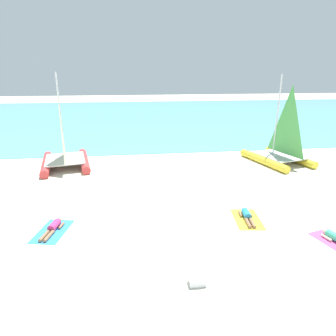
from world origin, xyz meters
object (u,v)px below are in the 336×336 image
at_px(sailboat_yellow, 279,150).
at_px(towel_left, 52,231).
at_px(sailboat_red, 65,154).
at_px(sunbather_middle, 247,216).
at_px(sunbather_left, 53,228).
at_px(towel_middle, 247,219).
at_px(cooler_box, 198,279).

distance_m(sailboat_yellow, towel_left, 15.47).
height_order(sailboat_red, sunbather_middle, sailboat_red).
bearing_deg(sailboat_red, towel_left, -93.54).
bearing_deg(sailboat_yellow, sunbather_left, -165.81).
distance_m(towel_middle, sunbather_middle, 0.14).
xyz_separation_m(sailboat_red, towel_middle, (9.26, -8.63, -0.90)).
height_order(sailboat_yellow, sunbather_left, sailboat_yellow).
distance_m(sailboat_yellow, sunbather_left, 15.42).
height_order(sailboat_yellow, cooler_box, sailboat_yellow).
relative_size(sailboat_red, cooler_box, 12.11).
xyz_separation_m(sailboat_yellow, towel_left, (-13.44, -7.62, -0.87)).
xyz_separation_m(sailboat_red, towel_left, (1.11, -8.59, -0.90)).
height_order(sailboat_red, sunbather_left, sailboat_red).
bearing_deg(sunbather_left, sailboat_red, 109.96).
bearing_deg(sunbather_left, towel_middle, 11.71).
height_order(towel_left, towel_middle, same).
bearing_deg(cooler_box, sailboat_red, 116.73).
height_order(sunbather_left, cooler_box, cooler_box).
relative_size(sailboat_yellow, towel_middle, 3.11).
relative_size(sailboat_yellow, sunbather_middle, 3.77).
height_order(towel_left, sunbather_left, sunbather_left).
bearing_deg(sunbather_left, cooler_box, -24.43).
xyz_separation_m(towel_left, sunbather_middle, (8.16, 0.03, 0.13)).
distance_m(sunbather_middle, cooler_box, 4.86).
relative_size(sailboat_yellow, sailboat_red, 0.98).
height_order(sunbather_left, sunbather_middle, same).
bearing_deg(sailboat_red, sunbather_middle, -53.65).
height_order(sailboat_yellow, sunbather_middle, sailboat_yellow).
xyz_separation_m(towel_middle, cooler_box, (-3.05, -3.71, 0.17)).
height_order(towel_left, sunbather_middle, sunbather_middle).
xyz_separation_m(towel_left, sunbather_left, (0.01, 0.07, 0.13)).
xyz_separation_m(sailboat_yellow, towel_middle, (-5.29, -7.66, -0.87)).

